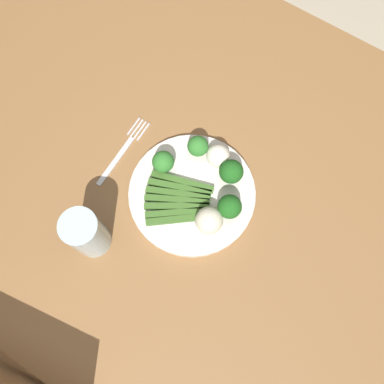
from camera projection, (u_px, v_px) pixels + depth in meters
ground_plane at (213, 254)px, 1.52m from camera, size 6.00×6.00×0.02m
dining_table at (228, 207)px, 0.91m from camera, size 1.48×0.93×0.72m
plate at (192, 194)px, 0.82m from camera, size 0.25×0.25×0.01m
asparagus_bundle at (179, 200)px, 0.80m from camera, size 0.15×0.13×0.01m
broccoli_back_right at (198, 146)px, 0.81m from camera, size 0.04×0.04×0.05m
broccoli_near_center at (231, 172)px, 0.79m from camera, size 0.05×0.05×0.06m
broccoli_outer_edge at (163, 162)px, 0.80m from camera, size 0.04×0.04×0.05m
broccoli_right at (230, 207)px, 0.77m from camera, size 0.05×0.05×0.06m
cauliflower_front at (218, 156)px, 0.81m from camera, size 0.05×0.05×0.05m
cauliflower_front_left at (209, 220)px, 0.77m from camera, size 0.05×0.05×0.05m
fork at (123, 151)px, 0.85m from camera, size 0.03×0.17×0.00m
water_glass at (86, 234)px, 0.74m from camera, size 0.07×0.07×0.13m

